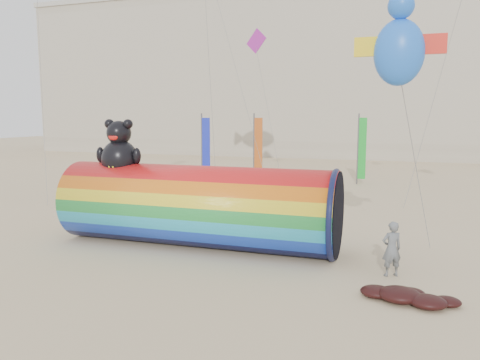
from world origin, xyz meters
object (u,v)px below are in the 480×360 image
(windsock_assembly, at_px, (197,204))
(kite_handler, at_px, (392,249))
(fabric_bundle, at_px, (407,296))
(hotel_building, at_px, (257,77))

(windsock_assembly, bearing_deg, kite_handler, -10.35)
(fabric_bundle, bearing_deg, hotel_building, 110.98)
(windsock_assembly, bearing_deg, hotel_building, 103.78)
(hotel_building, distance_m, windsock_assembly, 48.36)
(hotel_building, distance_m, kite_handler, 51.88)
(kite_handler, bearing_deg, hotel_building, -96.78)
(kite_handler, relative_size, fabric_bundle, 0.67)
(hotel_building, bearing_deg, kite_handler, -68.67)
(windsock_assembly, xyz_separation_m, fabric_bundle, (7.69, -3.39, -1.48))
(windsock_assembly, distance_m, kite_handler, 7.38)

